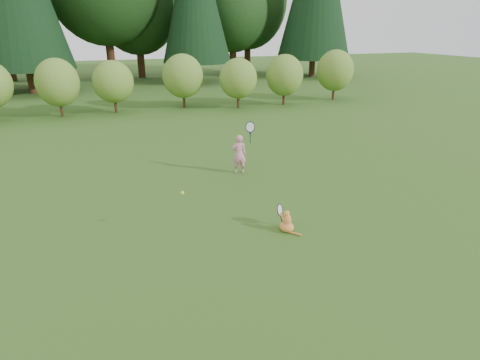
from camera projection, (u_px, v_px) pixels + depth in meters
name	position (u px, v px, depth m)	size (l,w,h in m)	color
ground	(244.00, 223.00, 8.76)	(100.00, 100.00, 0.00)	#255116
shrub_row	(150.00, 84.00, 19.66)	(28.00, 3.00, 2.80)	#567624
child	(239.00, 153.00, 11.60)	(0.68, 0.45, 1.71)	pink
cat	(287.00, 220.00, 8.35)	(0.40, 0.69, 0.65)	orange
tennis_ball	(182.00, 193.00, 7.95)	(0.08, 0.08, 0.08)	gold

